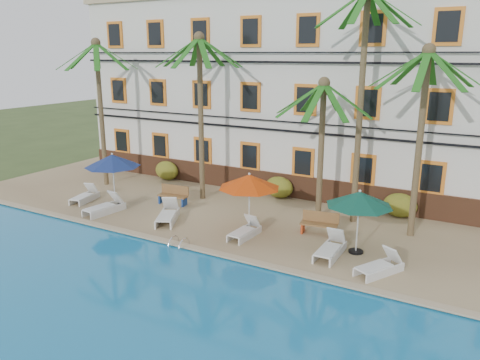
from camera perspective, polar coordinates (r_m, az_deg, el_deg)
The scene contains 25 objects.
ground at distance 18.95m, azimuth -4.80°, elevation -7.89°, with size 100.00×100.00×0.00m, color #384C23.
pool_deck at distance 22.93m, azimuth 2.21°, elevation -3.34°, with size 30.00×12.00×0.25m, color tan.
swimming_pool at distance 14.33m, azimuth -21.36°, elevation -16.64°, with size 26.00×12.00×0.20m, color #1774AF.
pool_coping at distance 18.16m, azimuth -6.42°, elevation -8.03°, with size 30.00×0.35×0.06m, color tan.
hotel_building at distance 26.36m, azimuth 7.37°, elevation 10.64°, with size 25.40×6.44×10.22m.
palm_a at distance 26.62m, azimuth -16.75°, elevation 10.12°, with size 4.19×4.19×7.95m.
palm_b at distance 22.99m, azimuth -4.86°, elevation 10.28°, with size 4.19×4.19×8.15m.
palm_c at distance 20.33m, azimuth 9.97°, elevation 6.25°, with size 4.19×4.19×6.23m.
palm_d at distance 20.09m, azimuth 14.67°, elevation 11.81°, with size 4.19×4.19×9.80m.
palm_e at distance 19.23m, azimuth 21.33°, elevation 7.27°, with size 4.19×4.19×7.53m.
shrub_left at distance 27.61m, azimuth -8.91°, elevation 1.15°, with size 1.50×0.90×1.10m, color #264F16.
shrub_mid at distance 23.95m, azimuth 4.78°, elevation -0.88°, with size 1.50×0.90×1.10m, color #264F16.
shrub_right at distance 22.26m, azimuth 18.94°, elevation -2.93°, with size 1.50×0.90×1.10m, color #264F16.
umbrella_blue at distance 22.94m, azimuth -15.29°, elevation 2.27°, with size 2.63×2.63×2.63m.
umbrella_red at distance 18.80m, azimuth 1.14°, elevation -0.21°, with size 2.54×2.54×2.54m.
umbrella_green at distance 17.41m, azimuth 14.35°, elevation -2.28°, with size 2.44×2.44×2.44m.
lounger_a at distance 24.64m, azimuth -18.37°, elevation -1.85°, with size 1.00×1.86×0.83m.
lounger_b at distance 22.55m, azimuth -16.14°, elevation -3.13°, with size 0.96×2.06×0.94m.
lounger_c at distance 20.86m, azimuth -8.82°, elevation -4.16°, with size 1.57×2.16×0.97m.
lounger_d at distance 18.92m, azimuth 0.62°, elevation -6.19°, with size 0.72×1.76×0.82m.
lounger_e at distance 17.54m, azimuth 10.97°, elevation -8.15°, with size 0.70×1.93×0.91m.
lounger_f at distance 16.61m, azimuth 16.68°, elevation -9.98°, with size 1.43×1.88×0.85m.
bench_left at distance 23.12m, azimuth -8.12°, elevation -1.78°, with size 1.54×0.64×0.93m.
bench_right at distance 19.41m, azimuth 9.62°, elevation -5.20°, with size 1.55×0.69×0.93m.
pool_ladder at distance 18.28m, azimuth -7.45°, elevation -8.01°, with size 0.54×0.74×0.74m.
Camera 1 is at (9.88, -14.36, 7.41)m, focal length 35.00 mm.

